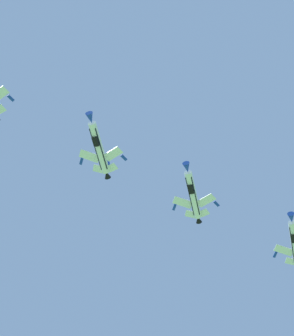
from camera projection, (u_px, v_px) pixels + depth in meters
fighter_jet_left_wing at (99, 147)px, 149.16m from camera, size 10.38×15.92×4.38m
fighter_jet_right_wing at (193, 194)px, 156.86m from camera, size 10.43×15.92×4.39m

